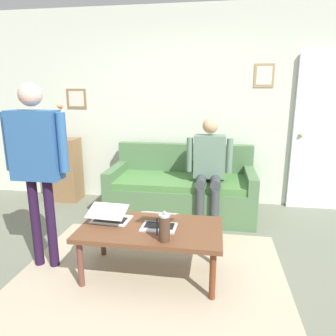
% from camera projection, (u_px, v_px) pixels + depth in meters
% --- Properties ---
extents(ground_plane, '(7.68, 7.68, 0.00)m').
position_uv_depth(ground_plane, '(155.00, 285.00, 2.62)').
color(ground_plane, slate).
extents(area_rug, '(2.34, 2.01, 0.01)m').
position_uv_depth(area_rug, '(149.00, 280.00, 2.68)').
color(area_rug, tan).
rests_on(area_rug, ground_plane).
extents(back_wall, '(7.04, 0.11, 2.70)m').
position_uv_depth(back_wall, '(184.00, 108.00, 4.40)').
color(back_wall, silver).
rests_on(back_wall, ground_plane).
extents(interior_door, '(0.82, 0.09, 2.05)m').
position_uv_depth(interior_door, '(325.00, 135.00, 4.11)').
color(interior_door, white).
rests_on(interior_door, ground_plane).
extents(couch, '(1.85, 0.87, 0.88)m').
position_uv_depth(couch, '(182.00, 191.00, 4.11)').
color(couch, '#4C7147').
rests_on(couch, ground_plane).
extents(coffee_table, '(1.22, 0.65, 0.45)m').
position_uv_depth(coffee_table, '(151.00, 232.00, 2.68)').
color(coffee_table, brown).
rests_on(coffee_table, ground_plane).
extents(laptop_left, '(0.30, 0.28, 0.15)m').
position_uv_depth(laptop_left, '(160.00, 222.00, 2.67)').
color(laptop_left, silver).
rests_on(laptop_left, coffee_table).
extents(laptop_center, '(0.35, 0.33, 0.16)m').
position_uv_depth(laptop_center, '(110.00, 217.00, 2.78)').
color(laptop_center, silver).
rests_on(laptop_center, coffee_table).
extents(french_press, '(0.11, 0.09, 0.25)m').
position_uv_depth(french_press, '(164.00, 227.00, 2.40)').
color(french_press, '#4C3323').
rests_on(french_press, coffee_table).
extents(side_shelf, '(0.42, 0.32, 0.92)m').
position_uv_depth(side_shelf, '(65.00, 170.00, 4.58)').
color(side_shelf, olive).
rests_on(side_shelf, ground_plane).
extents(flower_vase, '(0.08, 0.11, 0.49)m').
position_uv_depth(flower_vase, '(61.00, 124.00, 4.42)').
color(flower_vase, '#553B49').
rests_on(flower_vase, side_shelf).
extents(person_standing, '(0.58, 0.19, 1.65)m').
position_uv_depth(person_standing, '(36.00, 154.00, 2.67)').
color(person_standing, '#24122E').
rests_on(person_standing, ground_plane).
extents(person_seated, '(0.55, 0.51, 1.28)m').
position_uv_depth(person_seated, '(209.00, 164.00, 3.74)').
color(person_seated, '#383E40').
rests_on(person_seated, ground_plane).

